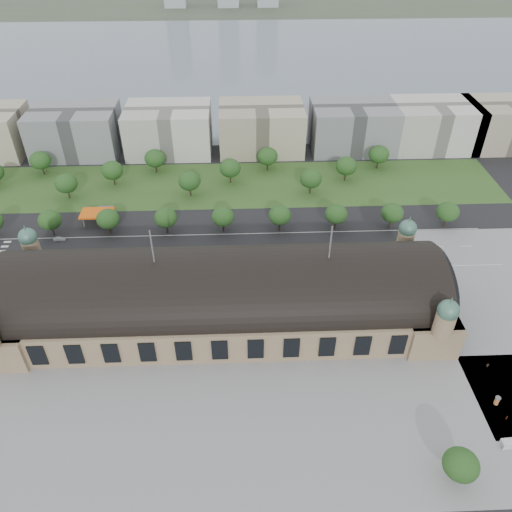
{
  "coord_description": "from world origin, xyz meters",
  "views": [
    {
      "loc": [
        7.05,
        -123.59,
        122.31
      ],
      "look_at": [
        12.55,
        16.71,
        14.0
      ],
      "focal_mm": 35.0,
      "sensor_mm": 36.0,
      "label": 1
    }
  ],
  "objects_px": {
    "traffic_car_5": "(359,249)",
    "traffic_car_6": "(372,255)",
    "parked_car_5": "(123,280)",
    "pedestrian_2": "(488,365)",
    "parked_car_3": "(55,275)",
    "pedestrian_1": "(507,418)",
    "parked_car_4": "(117,279)",
    "van_south": "(510,444)",
    "bus_mid": "(250,257)",
    "advertising_column": "(497,401)",
    "traffic_car_4": "(264,252)",
    "parked_car_1": "(16,283)",
    "bus_east": "(263,265)",
    "parked_car_2": "(72,277)",
    "traffic_car_2": "(36,261)",
    "parked_car_0": "(46,276)",
    "traffic_car_1": "(59,239)",
    "parked_car_6": "(175,279)",
    "bus_west": "(168,266)"
  },
  "relations": [
    {
      "from": "pedestrian_1",
      "to": "traffic_car_1",
      "type": "bearing_deg",
      "value": 98.82
    },
    {
      "from": "traffic_car_5",
      "to": "advertising_column",
      "type": "xyz_separation_m",
      "value": [
        24.73,
        -75.27,
        0.86
      ]
    },
    {
      "from": "traffic_car_1",
      "to": "traffic_car_2",
      "type": "bearing_deg",
      "value": 157.49
    },
    {
      "from": "traffic_car_4",
      "to": "parked_car_6",
      "type": "relative_size",
      "value": 0.84
    },
    {
      "from": "traffic_car_2",
      "to": "van_south",
      "type": "distance_m",
      "value": 174.19
    },
    {
      "from": "traffic_car_1",
      "to": "parked_car_0",
      "type": "xyz_separation_m",
      "value": [
        1.51,
        -23.9,
        0.02
      ]
    },
    {
      "from": "parked_car_3",
      "to": "pedestrian_1",
      "type": "bearing_deg",
      "value": 35.19
    },
    {
      "from": "parked_car_2",
      "to": "parked_car_5",
      "type": "distance_m",
      "value": 19.84
    },
    {
      "from": "parked_car_6",
      "to": "advertising_column",
      "type": "bearing_deg",
      "value": 19.98
    },
    {
      "from": "parked_car_2",
      "to": "parked_car_6",
      "type": "xyz_separation_m",
      "value": [
        38.92,
        -2.42,
        0.08
      ]
    },
    {
      "from": "parked_car_3",
      "to": "traffic_car_2",
      "type": "bearing_deg",
      "value": -161.61
    },
    {
      "from": "parked_car_1",
      "to": "parked_car_3",
      "type": "relative_size",
      "value": 1.21
    },
    {
      "from": "parked_car_4",
      "to": "van_south",
      "type": "height_order",
      "value": "van_south"
    },
    {
      "from": "bus_east",
      "to": "traffic_car_4",
      "type": "bearing_deg",
      "value": -2.55
    },
    {
      "from": "traffic_car_4",
      "to": "pedestrian_1",
      "type": "relative_size",
      "value": 2.68
    },
    {
      "from": "parked_car_5",
      "to": "pedestrian_2",
      "type": "relative_size",
      "value": 2.62
    },
    {
      "from": "traffic_car_5",
      "to": "van_south",
      "type": "xyz_separation_m",
      "value": [
        22.68,
        -88.61,
        0.44
      ]
    },
    {
      "from": "parked_car_0",
      "to": "advertising_column",
      "type": "distance_m",
      "value": 159.9
    },
    {
      "from": "parked_car_1",
      "to": "traffic_car_5",
      "type": "bearing_deg",
      "value": 69.07
    },
    {
      "from": "traffic_car_2",
      "to": "parked_car_4",
      "type": "bearing_deg",
      "value": 65.9
    },
    {
      "from": "parked_car_0",
      "to": "parked_car_6",
      "type": "bearing_deg",
      "value": 48.97
    },
    {
      "from": "parked_car_4",
      "to": "van_south",
      "type": "xyz_separation_m",
      "value": [
        117.86,
        -73.28,
        0.34
      ]
    },
    {
      "from": "parked_car_4",
      "to": "parked_car_5",
      "type": "relative_size",
      "value": 0.97
    },
    {
      "from": "parked_car_0",
      "to": "parked_car_4",
      "type": "distance_m",
      "value": 27.25
    },
    {
      "from": "van_south",
      "to": "parked_car_1",
      "type": "bearing_deg",
      "value": 152.05
    },
    {
      "from": "traffic_car_4",
      "to": "advertising_column",
      "type": "relative_size",
      "value": 1.47
    },
    {
      "from": "bus_mid",
      "to": "advertising_column",
      "type": "height_order",
      "value": "bus_mid"
    },
    {
      "from": "parked_car_6",
      "to": "pedestrian_2",
      "type": "relative_size",
      "value": 2.82
    },
    {
      "from": "bus_mid",
      "to": "bus_east",
      "type": "xyz_separation_m",
      "value": [
        4.84,
        -5.0,
        -0.17
      ]
    },
    {
      "from": "traffic_car_4",
      "to": "parked_car_5",
      "type": "distance_m",
      "value": 56.08
    },
    {
      "from": "pedestrian_2",
      "to": "van_south",
      "type": "bearing_deg",
      "value": 139.43
    },
    {
      "from": "traffic_car_1",
      "to": "parked_car_2",
      "type": "bearing_deg",
      "value": -157.97
    },
    {
      "from": "traffic_car_6",
      "to": "pedestrian_1",
      "type": "distance_m",
      "value": 78.7
    },
    {
      "from": "parked_car_5",
      "to": "pedestrian_2",
      "type": "xyz_separation_m",
      "value": [
        120.23,
        -45.61,
        0.25
      ]
    },
    {
      "from": "traffic_car_6",
      "to": "parked_car_0",
      "type": "height_order",
      "value": "traffic_car_6"
    },
    {
      "from": "bus_east",
      "to": "traffic_car_2",
      "type": "bearing_deg",
      "value": 89.22
    },
    {
      "from": "traffic_car_6",
      "to": "advertising_column",
      "type": "distance_m",
      "value": 73.45
    },
    {
      "from": "traffic_car_5",
      "to": "pedestrian_2",
      "type": "distance_m",
      "value": 67.71
    },
    {
      "from": "parked_car_1",
      "to": "pedestrian_2",
      "type": "height_order",
      "value": "pedestrian_2"
    },
    {
      "from": "advertising_column",
      "to": "pedestrian_2",
      "type": "distance_m",
      "value": 13.85
    },
    {
      "from": "parked_car_0",
      "to": "bus_mid",
      "type": "distance_m",
      "value": 78.05
    },
    {
      "from": "bus_west",
      "to": "advertising_column",
      "type": "height_order",
      "value": "bus_west"
    },
    {
      "from": "pedestrian_2",
      "to": "traffic_car_5",
      "type": "bearing_deg",
      "value": -5.71
    },
    {
      "from": "parked_car_5",
      "to": "traffic_car_2",
      "type": "bearing_deg",
      "value": -134.58
    },
    {
      "from": "bus_mid",
      "to": "van_south",
      "type": "height_order",
      "value": "bus_mid"
    },
    {
      "from": "bus_west",
      "to": "parked_car_2",
      "type": "bearing_deg",
      "value": 94.53
    },
    {
      "from": "traffic_car_5",
      "to": "traffic_car_6",
      "type": "relative_size",
      "value": 0.7
    },
    {
      "from": "traffic_car_2",
      "to": "parked_car_0",
      "type": "distance_m",
      "value": 11.51
    },
    {
      "from": "parked_car_2",
      "to": "advertising_column",
      "type": "height_order",
      "value": "advertising_column"
    },
    {
      "from": "parked_car_2",
      "to": "bus_east",
      "type": "xyz_separation_m",
      "value": [
        72.46,
        3.58,
        0.94
      ]
    }
  ]
}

